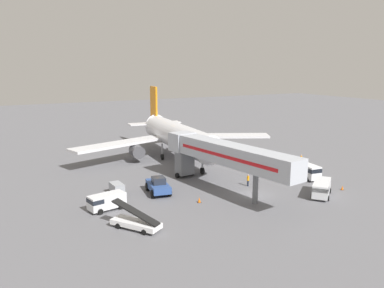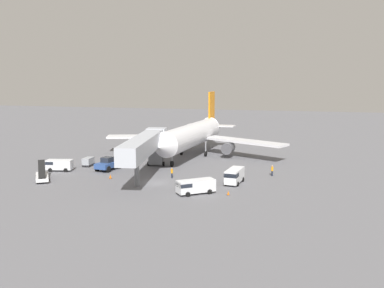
% 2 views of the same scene
% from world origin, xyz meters
% --- Properties ---
extents(ground_plane, '(300.00, 300.00, 0.00)m').
position_xyz_m(ground_plane, '(0.00, 0.00, 0.00)').
color(ground_plane, slate).
extents(airplane_at_gate, '(39.18, 34.63, 12.85)m').
position_xyz_m(airplane_at_gate, '(-0.01, 23.63, 4.39)').
color(airplane_at_gate, silver).
rests_on(airplane_at_gate, ground).
extents(jet_bridge, '(6.60, 24.03, 6.93)m').
position_xyz_m(jet_bridge, '(-2.91, 3.81, 5.22)').
color(jet_bridge, '#B2B7C1').
rests_on(jet_bridge, ground).
extents(pushback_tug, '(3.39, 5.54, 2.35)m').
position_xyz_m(pushback_tug, '(-11.10, 6.74, 1.10)').
color(pushback_tug, '#2D4C8E').
rests_on(pushback_tug, ground).
extents(belt_loader_truck, '(4.66, 5.70, 2.84)m').
position_xyz_m(belt_loader_truck, '(-17.95, -2.98, 0.74)').
color(belt_loader_truck, white).
rests_on(belt_loader_truck, ground).
extents(service_van_mid_center, '(2.59, 5.29, 2.26)m').
position_xyz_m(service_van_mid_center, '(11.95, 2.53, 1.29)').
color(service_van_mid_center, white).
rests_on(service_van_mid_center, ground).
extents(service_van_near_left, '(5.46, 4.91, 1.99)m').
position_xyz_m(service_van_near_left, '(7.50, -4.72, 1.15)').
color(service_van_near_left, silver).
rests_on(service_van_near_left, ground).
extents(service_van_mid_left, '(4.69, 2.75, 1.95)m').
position_xyz_m(service_van_mid_left, '(-19.16, 3.99, 1.12)').
color(service_van_mid_left, silver).
rests_on(service_van_mid_left, ground).
extents(baggage_cart_outer_left, '(1.51, 2.61, 1.55)m').
position_xyz_m(baggage_cart_outer_left, '(-16.19, 9.03, 0.86)').
color(baggage_cart_outer_left, '#38383D').
rests_on(baggage_cart_outer_left, ground).
extents(ground_crew_worker_foreground, '(0.46, 0.46, 1.74)m').
position_xyz_m(ground_crew_worker_foreground, '(1.60, 3.57, 0.92)').
color(ground_crew_worker_foreground, '#1E2333').
rests_on(ground_crew_worker_foreground, ground).
extents(ground_crew_worker_midground, '(0.43, 0.43, 1.82)m').
position_xyz_m(ground_crew_worker_midground, '(17.25, 9.21, 0.97)').
color(ground_crew_worker_midground, '#1E2333').
rests_on(ground_crew_worker_midground, ground).
extents(safety_cone_alpha, '(0.44, 0.44, 0.67)m').
position_xyz_m(safety_cone_alpha, '(-7.99, 0.91, 0.33)').
color(safety_cone_alpha, black).
rests_on(safety_cone_alpha, ground).
extents(safety_cone_bravo, '(0.40, 0.40, 0.61)m').
position_xyz_m(safety_cone_bravo, '(12.18, -4.17, 0.30)').
color(safety_cone_bravo, black).
rests_on(safety_cone_bravo, ground).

